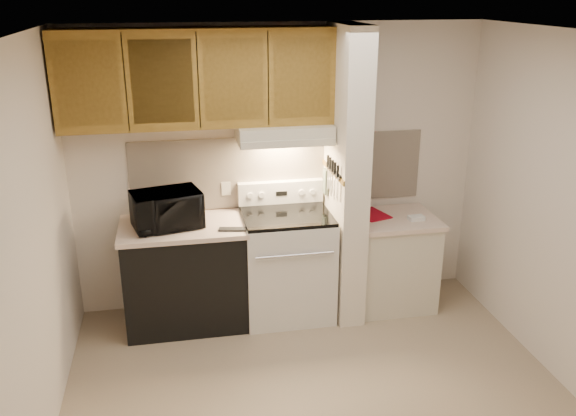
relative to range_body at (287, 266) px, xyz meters
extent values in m
plane|color=tan|center=(0.00, -1.16, -0.46)|extent=(3.60, 3.60, 0.00)
plane|color=white|center=(0.00, -1.16, 2.04)|extent=(3.60, 3.60, 0.00)
cube|color=silver|center=(0.00, 0.34, 0.79)|extent=(3.60, 2.50, 0.02)
cube|color=silver|center=(-1.80, -1.16, 0.79)|extent=(0.02, 3.00, 2.50)
cube|color=silver|center=(1.80, -1.16, 0.79)|extent=(0.02, 3.00, 2.50)
cube|color=#FAE4C8|center=(0.00, 0.33, 0.78)|extent=(2.60, 0.02, 0.63)
cube|color=silver|center=(0.00, 0.00, 0.00)|extent=(0.76, 0.65, 0.92)
cube|color=black|center=(0.00, -0.32, 0.04)|extent=(0.50, 0.01, 0.30)
cylinder|color=silver|center=(0.00, -0.35, 0.26)|extent=(0.65, 0.02, 0.02)
cube|color=black|center=(0.00, 0.00, 0.48)|extent=(0.74, 0.64, 0.03)
cube|color=silver|center=(0.00, 0.28, 0.59)|extent=(0.76, 0.08, 0.20)
cube|color=black|center=(0.00, 0.24, 0.59)|extent=(0.10, 0.01, 0.04)
cylinder|color=silver|center=(-0.28, 0.24, 0.59)|extent=(0.05, 0.02, 0.05)
cylinder|color=silver|center=(-0.18, 0.24, 0.59)|extent=(0.05, 0.02, 0.05)
cylinder|color=silver|center=(0.18, 0.24, 0.59)|extent=(0.05, 0.02, 0.05)
cylinder|color=silver|center=(0.28, 0.24, 0.59)|extent=(0.05, 0.02, 0.05)
cube|color=black|center=(-0.88, 0.01, -0.03)|extent=(1.00, 0.63, 0.87)
cube|color=beige|center=(-0.88, 0.01, 0.43)|extent=(1.04, 0.67, 0.04)
cube|color=black|center=(-0.48, -0.19, 0.46)|extent=(0.24, 0.11, 0.02)
cylinder|color=#285C4F|center=(-1.23, 0.23, 0.50)|extent=(0.11, 0.11, 0.10)
cube|color=beige|center=(-0.48, 0.32, 0.64)|extent=(0.08, 0.01, 0.12)
imported|color=black|center=(-1.00, -0.01, 0.60)|extent=(0.61, 0.48, 0.30)
cube|color=silver|center=(0.51, -0.01, 0.79)|extent=(0.22, 0.70, 2.50)
cube|color=olive|center=(0.39, -0.01, 0.84)|extent=(0.01, 0.70, 0.04)
cube|color=black|center=(0.39, -0.06, 0.86)|extent=(0.02, 0.42, 0.04)
cube|color=silver|center=(0.38, -0.23, 0.76)|extent=(0.01, 0.03, 0.16)
cylinder|color=black|center=(0.38, -0.23, 0.91)|extent=(0.02, 0.02, 0.10)
cube|color=silver|center=(0.38, -0.13, 0.75)|extent=(0.01, 0.04, 0.18)
cylinder|color=black|center=(0.38, -0.14, 0.91)|extent=(0.02, 0.02, 0.10)
cube|color=silver|center=(0.38, -0.04, 0.74)|extent=(0.01, 0.04, 0.20)
cylinder|color=black|center=(0.38, -0.07, 0.91)|extent=(0.02, 0.02, 0.10)
cube|color=silver|center=(0.38, 0.03, 0.76)|extent=(0.01, 0.04, 0.16)
cylinder|color=black|center=(0.38, 0.02, 0.91)|extent=(0.02, 0.02, 0.10)
cube|color=silver|center=(0.38, 0.09, 0.75)|extent=(0.01, 0.04, 0.18)
cylinder|color=black|center=(0.38, 0.09, 0.91)|extent=(0.02, 0.02, 0.10)
cube|color=slate|center=(0.38, 0.17, 0.70)|extent=(0.03, 0.09, 0.22)
cube|color=beige|center=(0.97, -0.01, -0.06)|extent=(0.70, 0.60, 0.81)
cube|color=beige|center=(0.97, -0.01, 0.37)|extent=(0.74, 0.64, 0.04)
cube|color=maroon|center=(0.79, 0.09, 0.40)|extent=(0.31, 0.37, 0.01)
cube|color=white|center=(1.13, -0.11, 0.41)|extent=(0.14, 0.10, 0.04)
cube|color=beige|center=(0.00, 0.12, 1.17)|extent=(0.78, 0.44, 0.15)
cube|color=beige|center=(0.00, -0.08, 1.12)|extent=(0.78, 0.04, 0.06)
cube|color=olive|center=(-0.69, 0.17, 1.62)|extent=(2.18, 0.33, 0.77)
cube|color=olive|center=(-1.51, 0.01, 1.62)|extent=(0.46, 0.01, 0.63)
cube|color=black|center=(-1.23, 0.01, 1.62)|extent=(0.01, 0.01, 0.73)
cube|color=olive|center=(-0.96, 0.01, 1.62)|extent=(0.46, 0.01, 0.63)
cube|color=black|center=(-0.69, 0.01, 1.62)|extent=(0.01, 0.01, 0.73)
cube|color=olive|center=(-0.42, 0.01, 1.62)|extent=(0.46, 0.01, 0.63)
cube|color=black|center=(-0.14, 0.01, 1.62)|extent=(0.01, 0.01, 0.73)
cube|color=olive|center=(0.13, 0.01, 1.62)|extent=(0.46, 0.01, 0.63)
camera|label=1|loc=(-0.91, -4.76, 2.30)|focal=38.00mm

